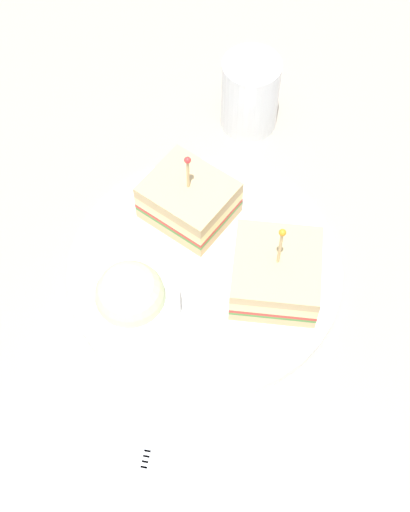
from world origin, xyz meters
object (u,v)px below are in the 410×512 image
(coleslaw_bowl, at_px, (131,300))
(fork, at_px, (116,454))
(drink_glass, at_px, (250,98))
(napkin, at_px, (69,467))
(sandwich_half_front, at_px, (189,200))
(knife, at_px, (98,494))
(sandwich_half_back, at_px, (276,273))
(plate, at_px, (205,269))

(coleslaw_bowl, relative_size, fork, 0.97)
(drink_glass, height_order, napkin, drink_glass)
(coleslaw_bowl, distance_m, drink_glass, 0.29)
(sandwich_half_front, height_order, coleslaw_bowl, sandwich_half_front)
(napkin, bearing_deg, fork, -25.33)
(sandwich_half_front, xyz_separation_m, coleslaw_bowl, (-0.12, -0.05, 0.00))
(sandwich_half_front, distance_m, coleslaw_bowl, 0.13)
(coleslaw_bowl, distance_m, knife, 0.18)
(drink_glass, bearing_deg, sandwich_half_front, -156.88)
(fork, bearing_deg, knife, -152.17)
(sandwich_half_front, height_order, sandwich_half_back, sandwich_half_back)
(sandwich_half_back, relative_size, coleslaw_bowl, 1.31)
(drink_glass, bearing_deg, napkin, -154.10)
(sandwich_half_front, xyz_separation_m, fork, (-0.22, -0.15, -0.03))
(sandwich_half_front, height_order, knife, sandwich_half_front)
(napkin, bearing_deg, plate, 17.78)
(coleslaw_bowl, height_order, napkin, coleslaw_bowl)
(sandwich_half_front, distance_m, knife, 0.31)
(plate, bearing_deg, sandwich_half_front, 63.42)
(sandwich_half_front, distance_m, drink_glass, 0.16)
(napkin, bearing_deg, drink_glass, 25.90)
(plate, bearing_deg, coleslaw_bowl, 175.53)
(sandwich_half_back, distance_m, knife, 0.27)
(sandwich_half_back, bearing_deg, coleslaw_bowl, 151.23)
(drink_glass, bearing_deg, coleslaw_bowl, -156.35)
(sandwich_half_front, xyz_separation_m, drink_glass, (0.14, 0.06, 0.00))
(drink_glass, distance_m, knife, 0.46)
(coleslaw_bowl, xyz_separation_m, napkin, (-0.14, -0.08, -0.04))
(napkin, bearing_deg, coleslaw_bowl, 29.95)
(napkin, relative_size, fork, 1.15)
(sandwich_half_front, relative_size, napkin, 0.89)
(sandwich_half_back, bearing_deg, napkin, -177.84)
(coleslaw_bowl, xyz_separation_m, knife, (-0.13, -0.12, -0.04))
(sandwich_half_back, relative_size, drink_glass, 1.34)
(sandwich_half_back, bearing_deg, drink_glass, 53.69)
(plate, bearing_deg, sandwich_half_back, -58.55)
(plate, relative_size, fork, 2.90)
(sandwich_half_front, height_order, fork, sandwich_half_front)
(sandwich_half_back, height_order, knife, sandwich_half_back)
(plate, distance_m, napkin, 0.24)
(fork, bearing_deg, plate, 26.03)
(sandwich_half_back, bearing_deg, fork, -172.75)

